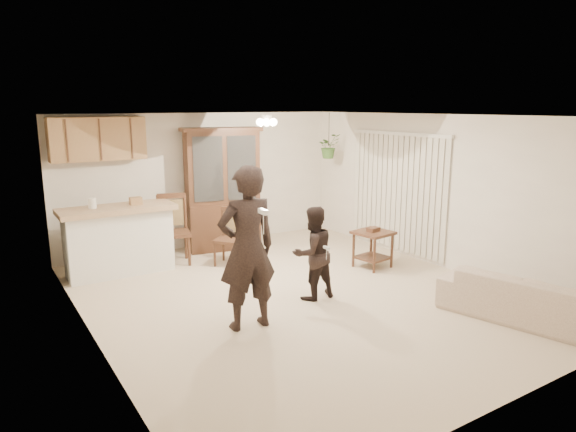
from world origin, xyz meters
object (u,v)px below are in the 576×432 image
side_table (373,249)px  chair_hutch_right (240,229)px  china_hutch (223,190)px  sofa (527,292)px  adult (247,256)px  child (313,251)px  chair_hutch_left (228,249)px  chair_bar (175,244)px

side_table → chair_hutch_right: 2.77m
china_hutch → chair_hutch_right: 0.92m
sofa → adult: bearing=45.6°
child → chair_hutch_left: (-0.30, 2.03, -0.41)m
child → chair_hutch_right: child is taller
adult → child: bearing=-158.8°
adult → child: 1.28m
adult → chair_bar: adult is taller
sofa → chair_hutch_left: chair_hutch_left is taller
adult → sofa: bearing=155.5°
chair_hutch_right → chair_bar: bearing=9.0°
sofa → china_hutch: (-1.75, 5.03, 0.74)m
china_hutch → chair_hutch_left: (-0.37, -0.96, -0.84)m
sofa → child: bearing=26.4°
child → chair_bar: bearing=-69.1°
side_table → chair_hutch_left: bearing=143.8°
chair_hutch_left → side_table: bearing=13.8°
side_table → china_hutch: bearing=123.5°
chair_hutch_right → chair_hutch_left: bearing=44.1°
chair_hutch_left → sofa: bearing=-12.5°
child → side_table: child is taller
sofa → china_hutch: bearing=3.9°
chair_bar → chair_hutch_right: size_ratio=1.13×
chair_bar → chair_hutch_right: chair_bar is taller
chair_bar → chair_hutch_right: bearing=33.9°
child → side_table: size_ratio=1.99×
sofa → side_table: (-0.18, 2.65, -0.05)m
china_hutch → chair_hutch_left: size_ratio=2.35×
china_hutch → chair_bar: china_hutch is taller
chair_bar → adult: bearing=-78.9°
sofa → china_hutch: size_ratio=0.83×
adult → chair_bar: 3.00m
chair_hutch_left → child: bearing=-31.6°
chair_bar → chair_hutch_left: (0.74, -0.55, -0.06)m
adult → chair_hutch_right: (1.67, 3.48, -0.61)m
adult → china_hutch: china_hutch is taller
chair_hutch_left → chair_hutch_right: 1.33m
adult → side_table: adult is taller
sofa → child: size_ratio=1.39×
sofa → chair_hutch_left: size_ratio=1.96×
child → china_hutch: size_ratio=0.60×
china_hutch → chair_bar: (-1.11, -0.41, -0.78)m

